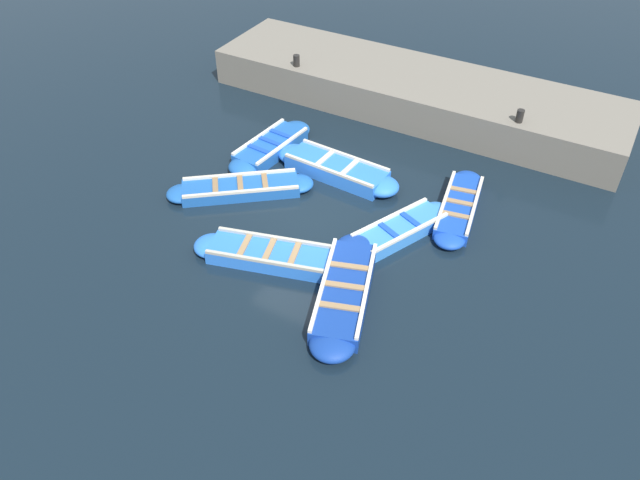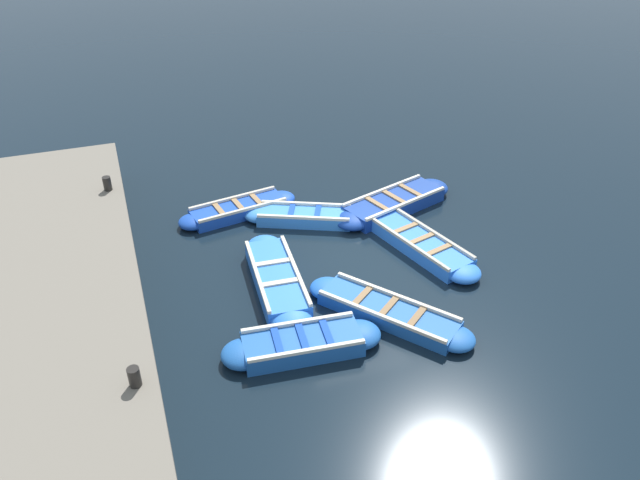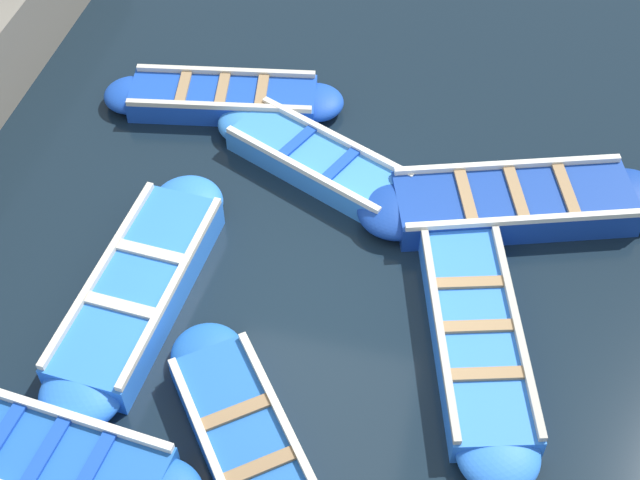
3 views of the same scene
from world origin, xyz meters
The scene contains 11 objects.
ground_plane centered at (0.00, 0.00, 0.00)m, with size 120.00×120.00×0.00m, color black.
boat_inner_gap centered at (2.04, 1.95, 0.18)m, with size 3.90×2.04×0.43m.
boat_end_of_row centered at (0.02, -2.12, 0.15)m, with size 2.92×3.47×0.35m.
boat_drifting centered at (-1.88, -0.34, 0.20)m, with size 1.12×3.69×0.46m.
boat_near_quay centered at (1.82, -0.08, 0.16)m, with size 1.76×3.70×0.39m.
boat_mid_row centered at (-0.42, 2.13, 0.16)m, with size 3.19×1.97×0.37m.
boat_outer_left centered at (-1.98, -2.48, 0.18)m, with size 3.24×1.14×0.41m.
boat_bow_out centered at (-1.96, 3.05, 0.15)m, with size 3.35×1.28×0.36m.
quay_wall centered at (-6.32, 0.00, 0.55)m, with size 3.17×12.66×1.10m.
bollard_north centered at (-5.08, -3.47, 1.27)m, with size 0.20×0.20×0.35m, color black.
bollard_mid_north centered at (-5.08, 3.47, 1.27)m, with size 0.20×0.20×0.35m, color black.
Camera 1 is at (10.35, 5.99, 9.61)m, focal length 35.00 mm.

